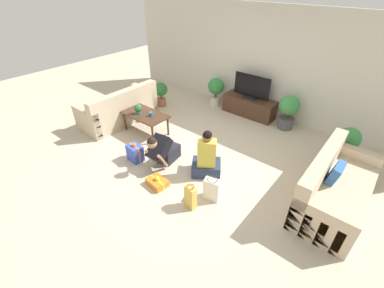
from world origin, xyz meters
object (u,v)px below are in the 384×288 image
(gift_box_a, at_px, (157,182))
(gift_bag_b, at_px, (212,189))
(tv_console, at_px, (249,106))
(potted_plant_corner_left, at_px, (161,92))
(tabletop_plant, at_px, (138,109))
(tv, at_px, (251,88))
(potted_plant_back_left, at_px, (216,89))
(coffee_table, at_px, (145,116))
(potted_plant_corner_right, at_px, (347,143))
(gift_bag_a, at_px, (190,197))
(potted_plant_back_right, at_px, (288,110))
(gift_box_b, at_px, (135,153))
(mug, at_px, (151,114))
(dog, at_px, (211,149))
(person_sitting, at_px, (207,159))
(sofa_left, at_px, (120,110))
(person_kneeling, at_px, (163,150))
(sofa_right, at_px, (334,189))

(gift_box_a, distance_m, gift_bag_b, 1.00)
(tv_console, distance_m, potted_plant_corner_left, 2.40)
(tv_console, height_order, tabletop_plant, tabletop_plant)
(tv, xyz_separation_m, gift_bag_b, (1.04, -3.07, -0.53))
(potted_plant_back_left, bearing_deg, gift_box_a, -71.30)
(gift_bag_b, bearing_deg, coffee_table, 162.71)
(potted_plant_corner_right, distance_m, gift_bag_a, 3.19)
(tv_console, bearing_deg, gift_bag_a, -75.52)
(potted_plant_back_right, height_order, gift_bag_a, potted_plant_back_right)
(gift_box_b, distance_m, gift_bag_a, 1.65)
(tv_console, distance_m, tv, 0.50)
(potted_plant_corner_right, xyz_separation_m, gift_box_b, (-3.18, -2.54, -0.29))
(potted_plant_corner_right, relative_size, mug, 6.39)
(mug, bearing_deg, dog, 5.33)
(potted_plant_back_left, distance_m, dog, 2.53)
(potted_plant_corner_left, xyz_separation_m, person_sitting, (2.73, -1.55, -0.08))
(potted_plant_back_left, distance_m, gift_bag_a, 3.89)
(person_sitting, xyz_separation_m, gift_box_a, (-0.48, -0.79, -0.27))
(potted_plant_back_right, bearing_deg, sofa_left, -145.15)
(tv, height_order, person_sitting, tv)
(potted_plant_back_right, distance_m, tabletop_plant, 3.46)
(tv, height_order, gift_box_b, tv)
(potted_plant_back_left, relative_size, gift_bag_a, 1.77)
(person_sitting, bearing_deg, gift_bag_b, 101.06)
(tv, bearing_deg, potted_plant_back_left, -177.21)
(person_kneeling, bearing_deg, potted_plant_corner_left, 127.89)
(sofa_right, distance_m, potted_plant_corner_left, 4.80)
(sofa_right, xyz_separation_m, potted_plant_back_right, (-1.55, 1.89, 0.17))
(dog, xyz_separation_m, gift_box_b, (-1.10, -1.04, -0.02))
(tabletop_plant, bearing_deg, gift_box_a, -32.22)
(gift_box_b, bearing_deg, tabletop_plant, 133.92)
(potted_plant_back_left, relative_size, gift_box_b, 1.91)
(tv, distance_m, gift_bag_a, 3.58)
(coffee_table, bearing_deg, gift_bag_b, -17.29)
(sofa_right, relative_size, coffee_table, 1.77)
(tv, relative_size, person_kneeling, 1.21)
(sofa_right, bearing_deg, potted_plant_back_left, 62.38)
(sofa_right, height_order, person_kneeling, sofa_right)
(potted_plant_corner_left, distance_m, gift_box_a, 3.27)
(sofa_left, height_order, mug, sofa_left)
(sofa_right, xyz_separation_m, coffee_table, (-3.96, -0.38, 0.11))
(potted_plant_back_left, relative_size, mug, 6.40)
(potted_plant_corner_right, xyz_separation_m, mug, (-3.63, -1.65, 0.06))
(mug, bearing_deg, tabletop_plant, -160.96)
(gift_bag_b, bearing_deg, dog, 126.59)
(potted_plant_corner_right, distance_m, gift_bag_b, 2.80)
(sofa_right, height_order, person_sitting, person_sitting)
(coffee_table, xyz_separation_m, potted_plant_back_left, (0.36, 2.26, 0.05))
(potted_plant_corner_left, xyz_separation_m, gift_box_b, (1.39, -2.11, -0.24))
(potted_plant_back_left, xyz_separation_m, potted_plant_corner_right, (3.45, -0.60, -0.01))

